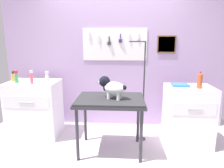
{
  "coord_description": "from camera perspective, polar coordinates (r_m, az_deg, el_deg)",
  "views": [
    {
      "loc": [
        0.17,
        -2.37,
        1.6
      ],
      "look_at": [
        0.02,
        0.26,
        1.01
      ],
      "focal_mm": 32.15,
      "sensor_mm": 36.0,
      "label": 1
    }
  ],
  "objects": [
    {
      "name": "grooming_table",
      "position": [
        2.82,
        -0.51,
        -5.59
      ],
      "size": [
        0.96,
        0.68,
        0.8
      ],
      "color": "#2D2D33",
      "rests_on": "ground"
    },
    {
      "name": "spray_bottle_short",
      "position": [
        3.32,
        -21.9,
        1.6
      ],
      "size": [
        0.05,
        0.05,
        0.21
      ],
      "color": "#DA576B",
      "rests_on": "counter_left"
    },
    {
      "name": "conditioner_bottle",
      "position": [
        3.48,
        -25.53,
        1.63
      ],
      "size": [
        0.06,
        0.06,
        0.2
      ],
      "color": "#46A15E",
      "rests_on": "counter_left"
    },
    {
      "name": "grooming_arm",
      "position": [
        3.17,
        8.79,
        -3.38
      ],
      "size": [
        0.3,
        0.11,
        1.58
      ],
      "color": "#2D2D33",
      "rests_on": "ground"
    },
    {
      "name": "shampoo_bottle",
      "position": [
        3.3,
        -17.95,
        1.62
      ],
      "size": [
        0.06,
        0.06,
        0.19
      ],
      "color": "white",
      "rests_on": "counter_left"
    },
    {
      "name": "counter_left",
      "position": [
        3.62,
        -21.02,
        -6.55
      ],
      "size": [
        0.8,
        0.58,
        0.93
      ],
      "color": "white",
      "rests_on": "ground"
    },
    {
      "name": "ground",
      "position": [
        2.88,
        -0.72,
        -21.63
      ],
      "size": [
        4.4,
        4.0,
        0.04
      ],
      "primitive_type": "cube",
      "color": "silver"
    },
    {
      "name": "soda_bottle",
      "position": [
        3.11,
        23.67,
        0.89
      ],
      "size": [
        0.07,
        0.07,
        0.24
      ],
      "color": "#B34C27",
      "rests_on": "cabinet_right"
    },
    {
      "name": "rear_wall_panel",
      "position": [
        3.68,
        0.72,
        5.72
      ],
      "size": [
        4.0,
        0.11,
        2.3
      ],
      "color": "#B395C3",
      "rests_on": "ground"
    },
    {
      "name": "supply_tray",
      "position": [
        3.16,
        18.79,
        -0.29
      ],
      "size": [
        0.24,
        0.18,
        0.04
      ],
      "color": "#3274C4",
      "rests_on": "cabinet_right"
    },
    {
      "name": "pump_bottle_white",
      "position": [
        3.61,
        -26.26,
        1.69
      ],
      "size": [
        0.06,
        0.06,
        0.17
      ],
      "color": "gold",
      "rests_on": "counter_left"
    },
    {
      "name": "cabinet_right",
      "position": [
        3.31,
        20.69,
        -8.45
      ],
      "size": [
        0.68,
        0.54,
        0.91
      ],
      "color": "white",
      "rests_on": "ground"
    },
    {
      "name": "dog",
      "position": [
        2.74,
        -0.16,
        -0.81
      ],
      "size": [
        0.41,
        0.28,
        0.31
      ],
      "color": "white",
      "rests_on": "grooming_table"
    }
  ]
}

